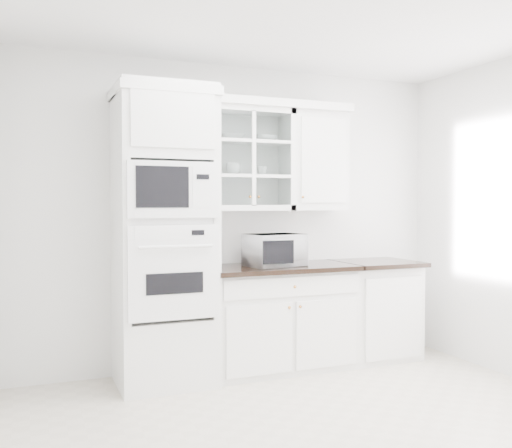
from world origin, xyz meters
name	(u,v)px	position (x,y,z in m)	size (l,w,h in m)	color
ground	(333,433)	(0.00, 0.00, 0.01)	(4.00, 3.50, 0.01)	beige
room_shell	(303,158)	(0.00, 0.43, 1.78)	(4.00, 3.50, 2.70)	white
oven_column	(164,236)	(-0.75, 1.42, 1.20)	(0.76, 0.68, 2.40)	white
base_cabinet_run	(279,316)	(0.28, 1.45, 0.46)	(1.32, 0.67, 0.92)	white
extra_base_cabinet	(375,309)	(1.28, 1.45, 0.46)	(0.72, 0.67, 0.92)	white
upper_cabinet_glass	(247,160)	(0.03, 1.58, 1.85)	(0.80, 0.33, 0.90)	white
upper_cabinet_solid	(315,162)	(0.71, 1.58, 1.85)	(0.55, 0.33, 0.90)	white
crown_molding	(237,103)	(-0.07, 1.56, 2.33)	(2.14, 0.38, 0.07)	white
countertop_microwave	(274,250)	(0.21, 1.40, 1.06)	(0.48, 0.40, 0.28)	white
bowl_a	(233,137)	(-0.11, 1.57, 2.04)	(0.22, 0.22, 0.05)	white
bowl_b	(266,139)	(0.22, 1.60, 2.04)	(0.20, 0.20, 0.06)	white
cup_a	(234,169)	(-0.09, 1.59, 1.76)	(0.14, 0.14, 0.11)	white
cup_b	(262,171)	(0.17, 1.59, 1.75)	(0.09, 0.09, 0.09)	white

